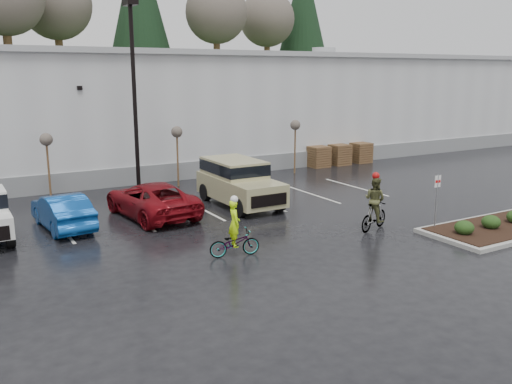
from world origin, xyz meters
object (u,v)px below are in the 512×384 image
car_red (151,199)px  sapling_west (46,143)px  sapling_mid (177,135)px  pallet_stack_c (360,153)px  car_blue (62,211)px  sapling_east (295,128)px  pallet_stack_a (318,157)px  lamppost (134,78)px  suv_tan (240,183)px  pallet_stack_b (339,155)px  fire_lane_sign (437,195)px  cyclist_olive (374,209)px  cyclist_hivis (234,237)px

car_red → sapling_west: bearing=-65.1°
sapling_mid → car_red: (-3.34, -5.25, -2.00)m
pallet_stack_c → car_blue: 21.38m
sapling_east → pallet_stack_a: sapling_east is taller
lamppost → pallet_stack_c: 16.89m
sapling_west → suv_tan: 9.27m
pallet_stack_b → car_blue: bearing=-161.5°
car_blue → pallet_stack_a: bearing=-164.6°
sapling_west → pallet_stack_a: 16.66m
fire_lane_sign → car_blue: (-12.24, 7.55, -0.72)m
sapling_east → suv_tan: size_ratio=0.63×
pallet_stack_c → lamppost: bearing=-172.9°
sapling_west → suv_tan: size_ratio=0.63×
car_blue → cyclist_olive: bearing=144.0°
lamppost → pallet_stack_b: size_ratio=6.83×
lamppost → sapling_east: lamppost is taller
car_red → sapling_east: bearing=-160.2°
pallet_stack_a → cyclist_olive: (-6.61, -12.50, 0.16)m
sapling_west → sapling_mid: bearing=0.0°
sapling_west → car_red: size_ratio=0.61×
pallet_stack_a → cyclist_olive: 14.14m
pallet_stack_c → car_red: (-16.84, -6.25, 0.06)m
sapling_mid → fire_lane_sign: bearing=-67.5°
sapling_mid → car_red: size_ratio=0.61×
pallet_stack_b → fire_lane_sign: bearing=-114.9°
car_red → suv_tan: bearing=171.4°
pallet_stack_a → car_red: bearing=-154.9°
cyclist_hivis → pallet_stack_c: bearing=-40.9°
sapling_west → car_blue: bearing=-94.8°
sapling_east → sapling_west: bearing=180.0°
pallet_stack_b → cyclist_hivis: bearing=-139.0°
sapling_east → car_red: size_ratio=0.61×
sapling_east → suv_tan: 8.78m
pallet_stack_a → cyclist_hivis: 17.81m
lamppost → pallet_stack_b: 15.19m
pallet_stack_c → cyclist_olive: size_ratio=0.59×
sapling_mid → fire_lane_sign: size_ratio=1.45×
pallet_stack_c → sapling_east: bearing=-170.5°
lamppost → pallet_stack_c: bearing=7.1°
pallet_stack_c → suv_tan: (-12.68, -6.43, 0.35)m
pallet_stack_a → cyclist_olive: cyclist_olive is taller
pallet_stack_b → suv_tan: size_ratio=0.26×
car_blue → cyclist_olive: cyclist_olive is taller
pallet_stack_a → car_blue: size_ratio=0.32×
pallet_stack_b → suv_tan: (-10.88, -6.43, 0.35)m
sapling_mid → cyclist_hivis: (-2.68, -11.50, -2.08)m
sapling_east → cyclist_hivis: sapling_east is taller
fire_lane_sign → cyclist_olive: 2.38m
fire_lane_sign → cyclist_hivis: 8.12m
pallet_stack_c → suv_tan: size_ratio=0.26×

